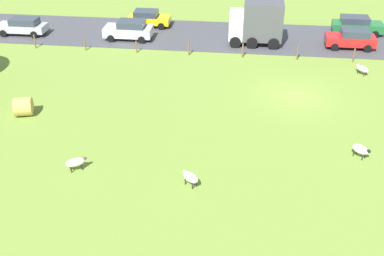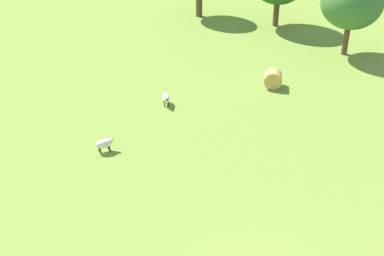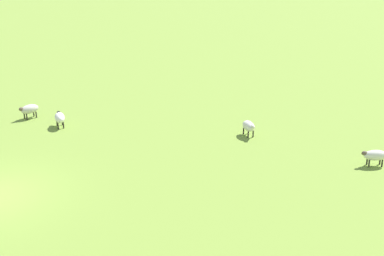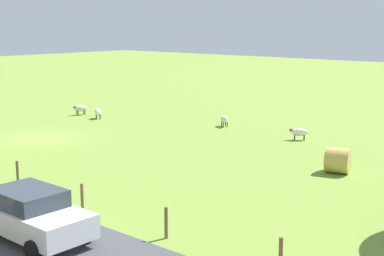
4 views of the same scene
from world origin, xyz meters
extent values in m
plane|color=olive|center=(0.00, 0.00, 0.00)|extent=(160.00, 160.00, 0.00)
ellipsoid|color=silver|center=(-10.94, 6.07, 0.52)|extent=(0.99, 1.05, 0.49)
ellipsoid|color=silver|center=(-10.65, 6.42, 0.63)|extent=(0.30, 0.31, 0.20)
cylinder|color=#2D2823|center=(-10.87, 6.36, 0.17)|extent=(0.07, 0.07, 0.33)
cylinder|color=#2D2823|center=(-10.67, 6.18, 0.17)|extent=(0.07, 0.07, 0.33)
cylinder|color=#2D2823|center=(-11.21, 5.95, 0.17)|extent=(0.07, 0.07, 0.33)
cylinder|color=#2D2823|center=(-11.00, 5.78, 0.17)|extent=(0.07, 0.07, 0.33)
ellipsoid|color=beige|center=(-7.52, -5.39, 0.52)|extent=(1.12, 0.77, 0.50)
ellipsoid|color=brown|center=(-7.05, -5.52, 0.63)|extent=(0.30, 0.25, 0.20)
cylinder|color=#2D2823|center=(-7.21, -5.33, 0.17)|extent=(0.07, 0.07, 0.34)
cylinder|color=#2D2823|center=(-7.29, -5.60, 0.17)|extent=(0.07, 0.07, 0.34)
cylinder|color=#2D2823|center=(-7.75, -5.18, 0.17)|extent=(0.07, 0.07, 0.34)
cylinder|color=#2D2823|center=(-7.83, -5.44, 0.17)|extent=(0.07, 0.07, 0.34)
ellipsoid|color=silver|center=(-10.31, 12.35, 0.50)|extent=(0.95, 1.14, 0.47)
ellipsoid|color=brown|center=(-10.05, 11.93, 0.60)|extent=(0.29, 0.32, 0.20)
cylinder|color=#2D2823|center=(-10.05, 12.17, 0.16)|extent=(0.07, 0.07, 0.32)
cylinder|color=#2D2823|center=(-10.27, 12.04, 0.16)|extent=(0.07, 0.07, 0.32)
cylinder|color=#2D2823|center=(-10.36, 12.66, 0.16)|extent=(0.07, 0.07, 0.32)
cylinder|color=#2D2823|center=(-10.57, 12.53, 0.16)|extent=(0.07, 0.07, 0.32)
ellipsoid|color=white|center=(-7.26, -3.00, 0.52)|extent=(1.04, 1.08, 0.50)
ellipsoid|color=black|center=(-7.58, -3.35, 0.63)|extent=(0.31, 0.31, 0.20)
cylinder|color=#2D2823|center=(-7.34, -3.30, 0.17)|extent=(0.07, 0.07, 0.33)
cylinder|color=#2D2823|center=(-7.55, -3.11, 0.17)|extent=(0.07, 0.07, 0.33)
cylinder|color=#2D2823|center=(-6.98, -2.89, 0.17)|extent=(0.07, 0.07, 0.33)
cylinder|color=#2D2823|center=(-7.18, -2.70, 0.17)|extent=(0.07, 0.07, 0.33)
cylinder|color=tan|center=(-4.83, 17.65, 0.60)|extent=(1.46, 1.39, 1.21)
cylinder|color=brown|center=(6.60, 8.34, 0.60)|extent=(0.12, 0.12, 1.20)
cylinder|color=brown|center=(6.60, 12.79, 0.52)|extent=(0.12, 0.12, 1.04)
cylinder|color=brown|center=(6.60, 17.23, 0.54)|extent=(0.12, 0.12, 1.09)
cube|color=silver|center=(9.63, 14.17, 0.77)|extent=(2.00, 4.26, 0.78)
cube|color=#333D47|center=(9.63, 13.85, 1.44)|extent=(1.76, 2.34, 0.56)
cylinder|color=black|center=(8.63, 15.56, 0.38)|extent=(0.22, 0.64, 0.64)
cylinder|color=black|center=(10.62, 15.56, 0.38)|extent=(0.22, 0.64, 0.64)
cylinder|color=black|center=(8.63, 12.79, 0.38)|extent=(0.22, 0.64, 0.64)
camera|label=1|loc=(-30.12, 3.74, 15.00)|focal=44.20mm
camera|label=2|loc=(3.16, -13.31, 15.64)|focal=47.77mm
camera|label=3|loc=(12.38, 15.96, 9.81)|focal=50.45mm
camera|label=4|loc=(19.49, 29.60, 7.09)|focal=52.87mm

